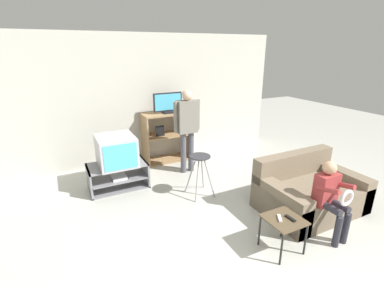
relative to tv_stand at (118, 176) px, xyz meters
The scene contains 12 objects.
wall_back 1.70m from the tv_stand, 55.59° to the left, with size 6.40×0.06×2.60m.
tv_stand is the anchor object (origin of this frame).
television_main 0.47m from the tv_stand, 35.36° to the right, with size 0.61×0.67×0.50m.
media_shelf 1.49m from the tv_stand, 32.10° to the left, with size 1.00×0.47×1.05m.
television_flat 1.79m from the tv_stand, 30.59° to the left, with size 0.61×0.20×0.42m.
folding_stool 1.48m from the tv_stand, 36.94° to the right, with size 0.38×0.41×0.69m.
snack_table 2.85m from the tv_stand, 60.70° to the right, with size 0.42×0.42×0.43m.
remote_control_black 2.92m from the tv_stand, 60.01° to the right, with size 0.04×0.14×0.02m, color black.
remote_control_white 2.82m from the tv_stand, 61.42° to the right, with size 0.04×0.14×0.02m, color silver.
couch 3.11m from the tv_stand, 39.02° to the right, with size 1.46×0.99×0.78m.
person_standing_adult 1.56m from the tv_stand, ahead, with size 0.53×0.20×1.60m.
person_seated_child 3.31m from the tv_stand, 49.90° to the right, with size 0.33×0.43×1.00m.
Camera 1 is at (-1.54, -1.35, 2.32)m, focal length 26.00 mm.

